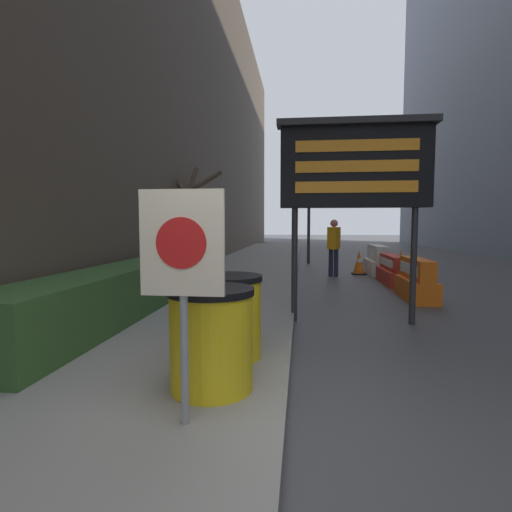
{
  "coord_description": "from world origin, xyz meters",
  "views": [
    {
      "loc": [
        0.1,
        -2.55,
        1.6
      ],
      "look_at": [
        -0.85,
        5.88,
        0.93
      ],
      "focal_mm": 28.0,
      "sensor_mm": 36.0,
      "label": 1
    }
  ],
  "objects_px": {
    "jersey_barrier_red_striped": "(392,271)",
    "traffic_cone_mid": "(400,260)",
    "barrel_drum_middle": "(228,316)",
    "jersey_barrier_white": "(378,262)",
    "pedestrian_worker": "(334,243)",
    "jersey_barrier_orange_far": "(416,281)",
    "traffic_cone_near": "(359,262)",
    "barrel_drum_foreground": "(211,338)",
    "traffic_light_near_curb": "(309,195)",
    "warning_sign": "(182,262)",
    "message_board": "(355,167)"
  },
  "relations": [
    {
      "from": "jersey_barrier_red_striped",
      "to": "traffic_cone_mid",
      "type": "bearing_deg",
      "value": 73.53
    },
    {
      "from": "barrel_drum_middle",
      "to": "jersey_barrier_white",
      "type": "bearing_deg",
      "value": 69.93
    },
    {
      "from": "jersey_barrier_red_striped",
      "to": "pedestrian_worker",
      "type": "height_order",
      "value": "pedestrian_worker"
    },
    {
      "from": "jersey_barrier_orange_far",
      "to": "pedestrian_worker",
      "type": "distance_m",
      "value": 4.01
    },
    {
      "from": "jersey_barrier_orange_far",
      "to": "pedestrian_worker",
      "type": "xyz_separation_m",
      "value": [
        -1.45,
        3.68,
        0.65
      ]
    },
    {
      "from": "jersey_barrier_red_striped",
      "to": "jersey_barrier_orange_far",
      "type": "bearing_deg",
      "value": -90.0
    },
    {
      "from": "jersey_barrier_white",
      "to": "traffic_cone_near",
      "type": "bearing_deg",
      "value": -169.5
    },
    {
      "from": "traffic_cone_near",
      "to": "barrel_drum_foreground",
      "type": "bearing_deg",
      "value": -105.27
    },
    {
      "from": "barrel_drum_foreground",
      "to": "traffic_light_near_curb",
      "type": "relative_size",
      "value": 0.24
    },
    {
      "from": "jersey_barrier_white",
      "to": "barrel_drum_foreground",
      "type": "bearing_deg",
      "value": -108.34
    },
    {
      "from": "jersey_barrier_white",
      "to": "traffic_cone_near",
      "type": "xyz_separation_m",
      "value": [
        -0.6,
        -0.11,
        -0.02
      ]
    },
    {
      "from": "warning_sign",
      "to": "traffic_cone_near",
      "type": "relative_size",
      "value": 2.16
    },
    {
      "from": "jersey_barrier_white",
      "to": "pedestrian_worker",
      "type": "bearing_deg",
      "value": -155.12
    },
    {
      "from": "barrel_drum_foreground",
      "to": "jersey_barrier_red_striped",
      "type": "distance_m",
      "value": 8.29
    },
    {
      "from": "warning_sign",
      "to": "pedestrian_worker",
      "type": "height_order",
      "value": "warning_sign"
    },
    {
      "from": "jersey_barrier_white",
      "to": "traffic_cone_mid",
      "type": "xyz_separation_m",
      "value": [
        1.04,
        1.42,
        -0.05
      ]
    },
    {
      "from": "jersey_barrier_white",
      "to": "pedestrian_worker",
      "type": "distance_m",
      "value": 1.72
    },
    {
      "from": "traffic_cone_mid",
      "to": "warning_sign",
      "type": "bearing_deg",
      "value": -110.13
    },
    {
      "from": "jersey_barrier_white",
      "to": "warning_sign",
      "type": "bearing_deg",
      "value": -107.56
    },
    {
      "from": "jersey_barrier_red_striped",
      "to": "traffic_cone_near",
      "type": "bearing_deg",
      "value": 106.78
    },
    {
      "from": "barrel_drum_foreground",
      "to": "pedestrian_worker",
      "type": "distance_m",
      "value": 9.24
    },
    {
      "from": "traffic_cone_near",
      "to": "jersey_barrier_orange_far",
      "type": "bearing_deg",
      "value": -81.95
    },
    {
      "from": "traffic_cone_mid",
      "to": "jersey_barrier_red_striped",
      "type": "bearing_deg",
      "value": -106.47
    },
    {
      "from": "jersey_barrier_white",
      "to": "pedestrian_worker",
      "type": "height_order",
      "value": "pedestrian_worker"
    },
    {
      "from": "jersey_barrier_orange_far",
      "to": "traffic_cone_mid",
      "type": "height_order",
      "value": "jersey_barrier_orange_far"
    },
    {
      "from": "traffic_light_near_curb",
      "to": "barrel_drum_foreground",
      "type": "bearing_deg",
      "value": -94.77
    },
    {
      "from": "message_board",
      "to": "traffic_cone_mid",
      "type": "distance_m",
      "value": 8.69
    },
    {
      "from": "barrel_drum_foreground",
      "to": "traffic_cone_mid",
      "type": "distance_m",
      "value": 11.95
    },
    {
      "from": "jersey_barrier_red_striped",
      "to": "traffic_cone_near",
      "type": "xyz_separation_m",
      "value": [
        -0.6,
        1.99,
        0.04
      ]
    },
    {
      "from": "jersey_barrier_orange_far",
      "to": "traffic_light_near_curb",
      "type": "relative_size",
      "value": 0.42
    },
    {
      "from": "barrel_drum_middle",
      "to": "warning_sign",
      "type": "height_order",
      "value": "warning_sign"
    },
    {
      "from": "traffic_cone_near",
      "to": "pedestrian_worker",
      "type": "xyz_separation_m",
      "value": [
        -0.85,
        -0.56,
        0.65
      ]
    },
    {
      "from": "warning_sign",
      "to": "jersey_barrier_orange_far",
      "type": "bearing_deg",
      "value": 61.4
    },
    {
      "from": "jersey_barrier_red_striped",
      "to": "pedestrian_worker",
      "type": "distance_m",
      "value": 2.15
    },
    {
      "from": "jersey_barrier_red_striped",
      "to": "traffic_light_near_curb",
      "type": "xyz_separation_m",
      "value": [
        -2.15,
        5.3,
        2.44
      ]
    },
    {
      "from": "warning_sign",
      "to": "traffic_light_near_curb",
      "type": "distance_m",
      "value": 13.7
    },
    {
      "from": "jersey_barrier_red_striped",
      "to": "pedestrian_worker",
      "type": "bearing_deg",
      "value": 135.41
    },
    {
      "from": "traffic_cone_mid",
      "to": "pedestrian_worker",
      "type": "relative_size",
      "value": 0.41
    },
    {
      "from": "barrel_drum_foreground",
      "to": "traffic_cone_near",
      "type": "xyz_separation_m",
      "value": [
        2.63,
        9.62,
        -0.21
      ]
    },
    {
      "from": "barrel_drum_foreground",
      "to": "barrel_drum_middle",
      "type": "distance_m",
      "value": 0.87
    },
    {
      "from": "jersey_barrier_orange_far",
      "to": "jersey_barrier_white",
      "type": "height_order",
      "value": "jersey_barrier_white"
    },
    {
      "from": "warning_sign",
      "to": "jersey_barrier_orange_far",
      "type": "distance_m",
      "value": 6.92
    },
    {
      "from": "message_board",
      "to": "traffic_light_near_curb",
      "type": "bearing_deg",
      "value": 93.15
    },
    {
      "from": "barrel_drum_middle",
      "to": "traffic_cone_near",
      "type": "distance_m",
      "value": 9.15
    },
    {
      "from": "traffic_cone_near",
      "to": "traffic_cone_mid",
      "type": "height_order",
      "value": "traffic_cone_near"
    },
    {
      "from": "message_board",
      "to": "traffic_cone_mid",
      "type": "relative_size",
      "value": 4.48
    },
    {
      "from": "message_board",
      "to": "traffic_light_near_curb",
      "type": "height_order",
      "value": "traffic_light_near_curb"
    },
    {
      "from": "warning_sign",
      "to": "barrel_drum_foreground",
      "type": "bearing_deg",
      "value": 85.03
    },
    {
      "from": "jersey_barrier_white",
      "to": "traffic_light_near_curb",
      "type": "relative_size",
      "value": 0.44
    },
    {
      "from": "warning_sign",
      "to": "traffic_cone_mid",
      "type": "distance_m",
      "value": 12.61
    }
  ]
}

